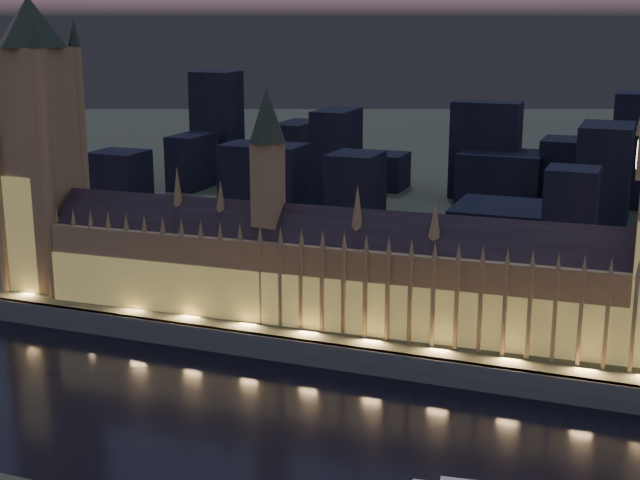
% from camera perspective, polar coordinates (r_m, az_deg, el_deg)
% --- Properties ---
extents(ground_plane, '(2000.00, 2000.00, 0.00)m').
position_cam_1_polar(ground_plane, '(257.51, -5.57, -10.95)').
color(ground_plane, black).
rests_on(ground_plane, ground).
extents(north_bank, '(2000.00, 960.00, 8.00)m').
position_cam_1_polar(north_bank, '(742.82, 12.76, 5.64)').
color(north_bank, '#454B3C').
rests_on(north_bank, ground).
extents(embankment_wall, '(2000.00, 2.50, 8.00)m').
position_cam_1_polar(embankment_wall, '(290.11, -1.93, -7.07)').
color(embankment_wall, '#534E55').
rests_on(embankment_wall, ground).
extents(palace_of_westminster, '(202.00, 27.50, 78.00)m').
position_cam_1_polar(palace_of_westminster, '(300.33, 0.02, -1.82)').
color(palace_of_westminster, '#946B46').
rests_on(palace_of_westminster, north_bank).
extents(victoria_tower, '(31.68, 31.68, 120.07)m').
position_cam_1_polar(victoria_tower, '(348.30, -17.62, 6.65)').
color(victoria_tower, '#946B46').
rests_on(victoria_tower, north_bank).
extents(city_backdrop, '(482.60, 215.63, 67.37)m').
position_cam_1_polar(city_backdrop, '(464.64, 12.04, 4.02)').
color(city_backdrop, black).
rests_on(city_backdrop, north_bank).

